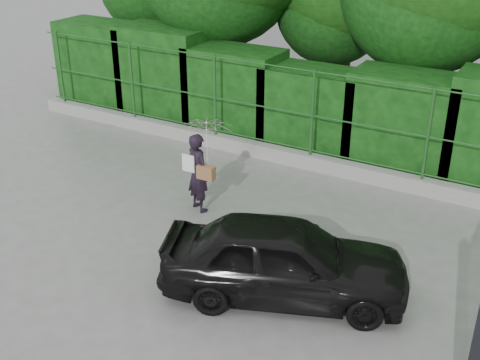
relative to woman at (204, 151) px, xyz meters
The scene contains 6 objects.
ground 2.27m from the woman, 75.67° to the right, with size 80.00×80.00×0.00m, color gray.
kerb 2.83m from the woman, 79.43° to the left, with size 14.00×0.25×0.30m, color #9E9E99.
fence 2.70m from the woman, 74.81° to the left, with size 14.13×0.06×1.80m.
hedge 3.62m from the woman, 85.06° to the left, with size 14.20×1.20×2.29m.
woman is the anchor object (origin of this frame).
car 2.86m from the woman, 33.68° to the right, with size 1.38×3.44×1.17m, color black.
Camera 1 is at (4.85, -6.07, 5.22)m, focal length 45.00 mm.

